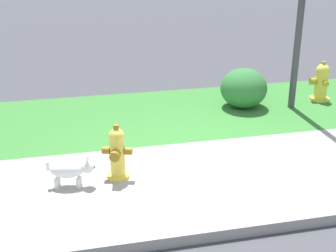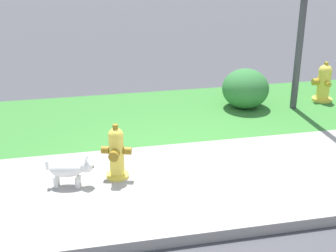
% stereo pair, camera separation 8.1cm
% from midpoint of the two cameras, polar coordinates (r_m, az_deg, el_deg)
% --- Properties ---
extents(ground_plane, '(120.00, 120.00, 0.00)m').
position_cam_midpoint_polar(ground_plane, '(5.63, 4.36, -6.45)').
color(ground_plane, '#424247').
extents(sidewalk_pavement, '(18.00, 2.11, 0.01)m').
position_cam_midpoint_polar(sidewalk_pavement, '(5.63, 4.36, -6.40)').
color(sidewalk_pavement, '#9E9993').
rests_on(sidewalk_pavement, ground).
extents(grass_verge, '(18.00, 2.43, 0.01)m').
position_cam_midpoint_polar(grass_verge, '(7.63, -0.64, 1.49)').
color(grass_verge, '#387A33').
rests_on(grass_verge, ground).
extents(street_curb, '(18.00, 0.16, 0.12)m').
position_cam_midpoint_polar(street_curb, '(4.69, 8.54, -12.19)').
color(street_curb, '#9E9993').
rests_on(street_curb, ground).
extents(fire_hydrant_mid_block, '(0.38, 0.41, 0.70)m').
position_cam_midpoint_polar(fire_hydrant_mid_block, '(8.61, 17.90, 5.12)').
color(fire_hydrant_mid_block, yellow).
rests_on(fire_hydrant_mid_block, ground).
extents(fire_hydrant_across_street, '(0.36, 0.33, 0.69)m').
position_cam_midpoint_polar(fire_hydrant_across_street, '(5.52, -6.63, -3.35)').
color(fire_hydrant_across_street, yellow).
rests_on(fire_hydrant_across_street, ground).
extents(small_white_dog, '(0.54, 0.25, 0.38)m').
position_cam_midpoint_polar(small_white_dog, '(5.47, -12.16, -5.26)').
color(small_white_dog, white).
rests_on(small_white_dog, ground).
extents(shrub_bush_mid_verge, '(0.78, 0.78, 0.66)m').
position_cam_midpoint_polar(shrub_bush_mid_verge, '(7.95, 8.92, 4.57)').
color(shrub_bush_mid_verge, '#337538').
rests_on(shrub_bush_mid_verge, ground).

